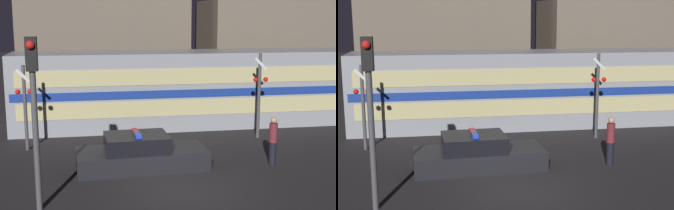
{
  "view_description": "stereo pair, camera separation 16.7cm",
  "coord_description": "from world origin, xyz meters",
  "views": [
    {
      "loc": [
        -2.61,
        -13.61,
        5.35
      ],
      "look_at": [
        0.69,
        5.53,
        1.65
      ],
      "focal_mm": 50.0,
      "sensor_mm": 36.0,
      "label": 1
    },
    {
      "loc": [
        -2.45,
        -13.64,
        5.35
      ],
      "look_at": [
        0.69,
        5.53,
        1.65
      ],
      "focal_mm": 50.0,
      "sensor_mm": 36.0,
      "label": 2
    }
  ],
  "objects": [
    {
      "name": "police_car",
      "position": [
        -0.85,
        2.36,
        0.5
      ],
      "size": [
        4.69,
        2.14,
        1.35
      ],
      "rotation": [
        0.0,
        0.0,
        0.05
      ],
      "color": "black",
      "rests_on": "ground_plane"
    },
    {
      "name": "crossing_signal_near",
      "position": [
        4.78,
        5.65,
        2.07
      ],
      "size": [
        0.67,
        0.31,
        3.77
      ],
      "color": "#4C4C51",
      "rests_on": "ground_plane"
    },
    {
      "name": "building_center",
      "position": [
        10.94,
        16.04,
        3.17
      ],
      "size": [
        11.98,
        5.7,
        6.33
      ],
      "color": "#726656",
      "rests_on": "ground_plane"
    },
    {
      "name": "crossing_signal_far",
      "position": [
        -5.12,
        5.35,
        1.91
      ],
      "size": [
        0.67,
        0.31,
        3.46
      ],
      "color": "#4C4C51",
      "rests_on": "ground_plane"
    },
    {
      "name": "ground_plane",
      "position": [
        0.0,
        0.0,
        0.0
      ],
      "size": [
        120.0,
        120.0,
        0.0
      ],
      "primitive_type": "plane",
      "color": "#262326"
    },
    {
      "name": "building_left",
      "position": [
        -1.52,
        17.91,
        4.91
      ],
      "size": [
        10.43,
        6.64,
        9.81
      ],
      "color": "#726656",
      "rests_on": "ground_plane"
    },
    {
      "name": "traffic_light_corner",
      "position": [
        -4.06,
        -0.85,
        3.09
      ],
      "size": [
        0.3,
        0.46,
        4.82
      ],
      "color": "#4C4C51",
      "rests_on": "ground_plane"
    },
    {
      "name": "train",
      "position": [
        2.19,
        8.69,
        1.83
      ],
      "size": [
        16.75,
        2.96,
        3.66
      ],
      "color": "#999EA5",
      "rests_on": "ground_plane"
    },
    {
      "name": "pedestrian",
      "position": [
        3.94,
        1.91,
        0.92
      ],
      "size": [
        0.3,
        0.3,
        1.78
      ],
      "color": "black",
      "rests_on": "ground_plane"
    }
  ]
}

